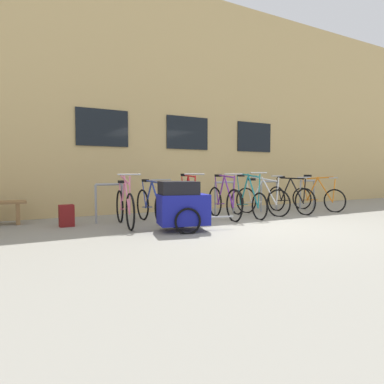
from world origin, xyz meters
TOP-DOWN VIEW (x-y plane):
  - ground_plane at (0.00, 0.00)m, footprint 42.00×42.00m
  - storefront_building at (0.00, 5.91)m, footprint 28.00×5.45m
  - bike_rack at (0.41, 1.90)m, footprint 6.62×0.05m
  - bicycle_purple at (-0.06, 1.24)m, footprint 0.44×1.75m
  - bicycle_white at (1.20, 1.39)m, footprint 0.52×1.69m
  - bicycle_orange at (3.22, 1.35)m, footprint 0.44×1.67m
  - bicycle_red at (-0.98, 1.29)m, footprint 0.48×1.69m
  - bicycle_pink at (-2.43, 1.31)m, footprint 0.44×1.79m
  - bicycle_black at (2.14, 1.33)m, footprint 0.44×1.78m
  - bicycle_blue at (-1.79, 1.44)m, footprint 0.44×1.80m
  - bicycle_teal at (0.62, 1.21)m, footprint 0.44×1.69m
  - bike_trailer at (-1.67, 0.23)m, footprint 1.48×0.79m
  - backpack at (-3.48, 1.77)m, footprint 0.29×0.21m

SIDE VIEW (x-z plane):
  - ground_plane at x=0.00m, z-range 0.00..0.00m
  - backpack at x=-3.48m, z-range 0.00..0.44m
  - bicycle_orange at x=3.22m, z-range -0.15..0.89m
  - bicycle_teal at x=0.62m, z-range -0.18..0.93m
  - bicycle_white at x=1.20m, z-range -0.14..0.89m
  - bicycle_blue at x=-1.79m, z-range -0.10..0.87m
  - bicycle_black at x=2.14m, z-range -0.11..0.89m
  - bicycle_pink at x=-2.43m, z-range -0.15..0.93m
  - bicycle_red at x=-0.98m, z-range -0.15..0.93m
  - bicycle_purple at x=-0.06m, z-range -0.14..0.94m
  - bike_trailer at x=-1.67m, z-range 0.01..0.96m
  - bike_rack at x=0.41m, z-range 0.09..0.95m
  - storefront_building at x=0.00m, z-range 0.00..6.14m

